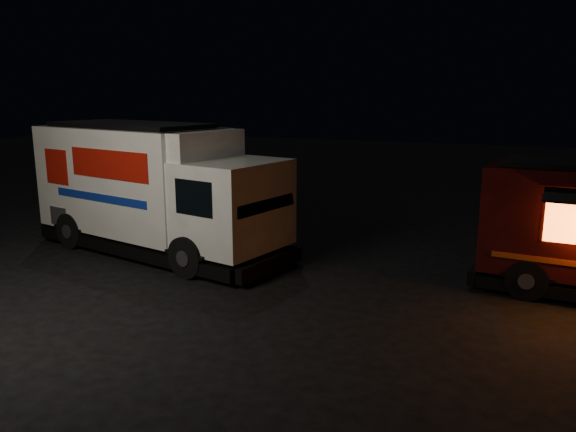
# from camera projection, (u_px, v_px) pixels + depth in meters

# --- Properties ---
(ground) EXTENTS (80.00, 80.00, 0.00)m
(ground) POSITION_uv_depth(u_px,v_px,m) (224.00, 302.00, 11.83)
(ground) COLOR black
(ground) RESTS_ON ground
(white_truck) EXTENTS (8.11, 4.20, 3.51)m
(white_truck) POSITION_uv_depth(u_px,v_px,m) (159.00, 189.00, 15.17)
(white_truck) COLOR white
(white_truck) RESTS_ON ground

